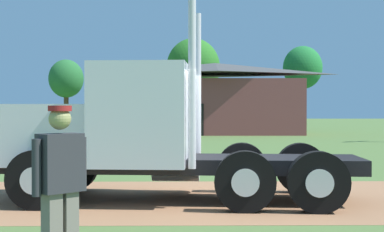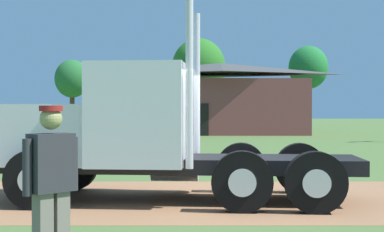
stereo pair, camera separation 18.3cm
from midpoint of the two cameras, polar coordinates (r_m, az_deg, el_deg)
ground_plane at (r=11.24m, az=4.56°, el=-8.45°), size 200.00×200.00×0.00m
dirt_track at (r=11.24m, az=4.56°, el=-8.43°), size 120.00×5.21×0.01m
truck_foreground_white at (r=10.99m, az=-5.59°, el=-1.96°), size 7.26×3.11×3.81m
visitor_walking_mid at (r=6.20m, az=-13.27°, el=-6.46°), size 0.51×0.51×1.82m
shed_building at (r=40.35m, az=3.23°, el=1.66°), size 12.87×5.30×5.18m
tree_left at (r=52.70m, az=-11.94°, el=3.71°), size 3.21×3.21×6.43m
tree_mid at (r=47.96m, az=0.97°, el=4.95°), size 4.63×4.63×7.94m
tree_right at (r=46.80m, az=12.14°, el=4.82°), size 3.22×3.22×7.04m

